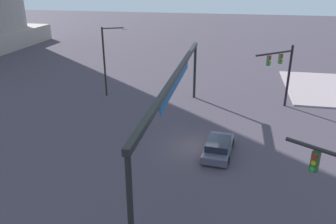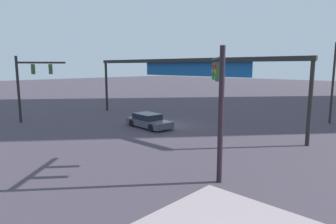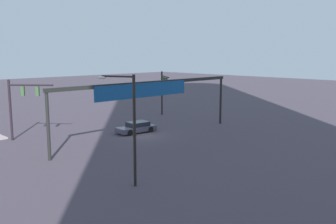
# 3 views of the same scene
# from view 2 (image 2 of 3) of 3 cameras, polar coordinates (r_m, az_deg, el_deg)

# --- Properties ---
(ground_plane) EXTENTS (199.18, 199.18, 0.00)m
(ground_plane) POSITION_cam_2_polar(r_m,az_deg,el_deg) (26.40, -0.88, -2.75)
(ground_plane) COLOR #423944
(traffic_signal_near_corner) EXTENTS (3.15, 3.69, 6.22)m
(traffic_signal_near_corner) POSITION_cam_2_polar(r_m,az_deg,el_deg) (14.31, 9.82, 4.07)
(traffic_signal_near_corner) COLOR black
(traffic_signal_near_corner) RESTS_ON ground
(traffic_signal_opposite_side) EXTENTS (2.49, 3.83, 6.26)m
(traffic_signal_opposite_side) POSITION_cam_2_polar(r_m,az_deg,el_deg) (30.84, -25.29, 5.85)
(traffic_signal_opposite_side) COLOR black
(traffic_signal_opposite_side) RESTS_ON ground
(streetlamp_curved_arm) EXTENTS (1.35, 2.53, 7.46)m
(streetlamp_curved_arm) POSITION_cam_2_polar(r_m,az_deg,el_deg) (30.81, 29.51, 6.02)
(streetlamp_curved_arm) COLOR black
(streetlamp_curved_arm) RESTS_ON ground
(overhead_sign_gantry) EXTENTS (23.62, 0.43, 6.00)m
(overhead_sign_gantry) POSITION_cam_2_polar(r_m,az_deg,el_deg) (27.17, 2.78, 8.48)
(overhead_sign_gantry) COLOR black
(overhead_sign_gantry) RESTS_ON ground
(sedan_car_approaching) EXTENTS (4.63, 2.29, 1.21)m
(sedan_car_approaching) POSITION_cam_2_polar(r_m,az_deg,el_deg) (25.82, -3.76, -1.73)
(sedan_car_approaching) COLOR #474556
(sedan_car_approaching) RESTS_ON ground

